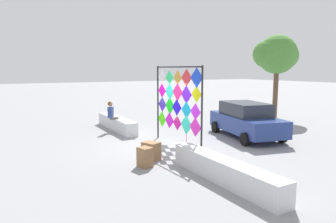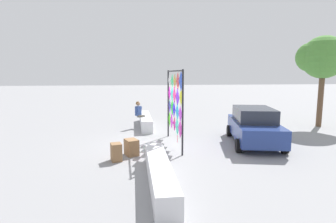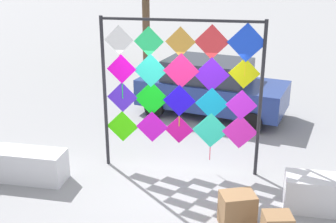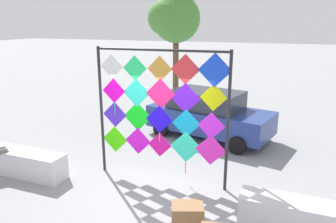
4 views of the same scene
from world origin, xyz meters
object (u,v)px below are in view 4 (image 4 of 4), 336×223
(cardboard_box_small, at_px, (187,220))
(tree_broadleaf, at_px, (175,20))
(kite_display_rack, at_px, (161,106))
(parked_car, at_px, (209,114))

(cardboard_box_small, distance_m, tree_broadleaf, 11.99)
(kite_display_rack, xyz_separation_m, cardboard_box_small, (1.25, -1.80, -1.55))
(kite_display_rack, xyz_separation_m, parked_car, (0.24, 3.42, -1.06))
(parked_car, height_order, tree_broadleaf, tree_broadleaf)
(kite_display_rack, height_order, tree_broadleaf, tree_broadleaf)
(parked_car, xyz_separation_m, cardboard_box_small, (1.01, -5.22, -0.49))
(kite_display_rack, xyz_separation_m, tree_broadleaf, (-3.00, 8.83, 2.01))
(parked_car, relative_size, tree_broadleaf, 0.84)
(parked_car, height_order, cardboard_box_small, parked_car)
(parked_car, distance_m, cardboard_box_small, 5.34)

